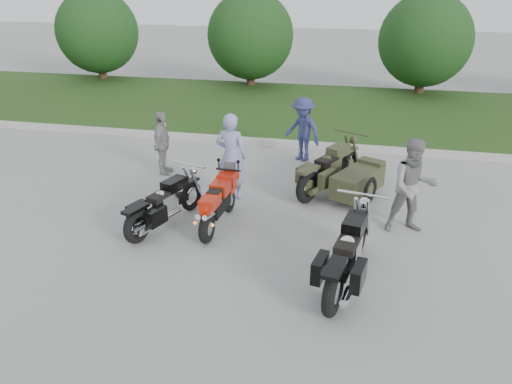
% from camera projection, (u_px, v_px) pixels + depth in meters
% --- Properties ---
extents(ground, '(80.00, 80.00, 0.00)m').
position_uv_depth(ground, '(244.00, 249.00, 9.02)').
color(ground, '#9F9F99').
rests_on(ground, ground).
extents(curb, '(60.00, 0.30, 0.15)m').
position_uv_depth(curb, '(293.00, 144.00, 14.35)').
color(curb, '#ABA8A1').
rests_on(curb, ground).
extents(grass_strip, '(60.00, 8.00, 0.14)m').
position_uv_depth(grass_strip, '(310.00, 109.00, 18.07)').
color(grass_strip, '#2E4F1B').
rests_on(grass_strip, ground).
extents(tree_far_left, '(3.60, 3.60, 4.00)m').
position_uv_depth(tree_far_left, '(97.00, 32.00, 22.18)').
color(tree_far_left, '#3F2B1C').
rests_on(tree_far_left, ground).
extents(tree_mid_left, '(3.60, 3.60, 4.00)m').
position_uv_depth(tree_mid_left, '(250.00, 36.00, 20.80)').
color(tree_mid_left, '#3F2B1C').
rests_on(tree_mid_left, ground).
extents(tree_mid_right, '(3.60, 3.60, 4.00)m').
position_uv_depth(tree_mid_right, '(425.00, 40.00, 19.42)').
color(tree_mid_right, '#3F2B1C').
rests_on(tree_mid_right, ground).
extents(sportbike_red, '(0.37, 1.92, 0.91)m').
position_uv_depth(sportbike_red, '(218.00, 202.00, 9.61)').
color(sportbike_red, black).
rests_on(sportbike_red, ground).
extents(cruiser_left, '(0.84, 2.19, 0.87)m').
position_uv_depth(cruiser_left, '(163.00, 206.00, 9.64)').
color(cruiser_left, black).
rests_on(cruiser_left, ground).
extents(cruiser_right, '(0.63, 2.56, 0.99)m').
position_uv_depth(cruiser_right, '(347.00, 257.00, 7.80)').
color(cruiser_right, black).
rests_on(cruiser_right, ground).
extents(cruiser_sidecar, '(1.88, 2.38, 0.98)m').
position_uv_depth(cruiser_sidecar, '(345.00, 177.00, 10.99)').
color(cruiser_sidecar, black).
rests_on(cruiser_sidecar, ground).
extents(person_stripe, '(0.74, 0.53, 1.91)m').
position_uv_depth(person_stripe, '(231.00, 156.00, 10.77)').
color(person_stripe, '#8988B9').
rests_on(person_stripe, ground).
extents(person_grey, '(1.03, 0.88, 1.85)m').
position_uv_depth(person_grey, '(413.00, 187.00, 9.31)').
color(person_grey, gray).
rests_on(person_grey, ground).
extents(person_denim, '(1.26, 1.11, 1.69)m').
position_uv_depth(person_denim, '(303.00, 129.00, 13.00)').
color(person_denim, navy).
rests_on(person_denim, ground).
extents(person_back, '(0.44, 0.94, 1.58)m').
position_uv_depth(person_back, '(162.00, 143.00, 12.13)').
color(person_back, gray).
rests_on(person_back, ground).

